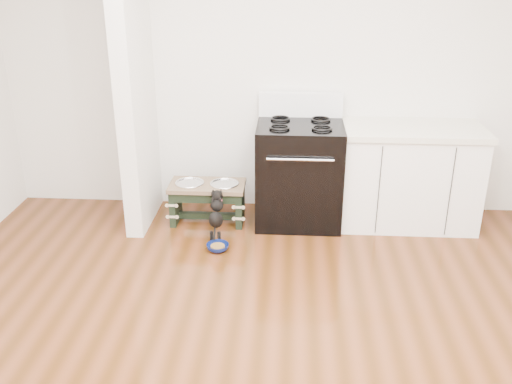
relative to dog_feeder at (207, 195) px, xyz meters
name	(u,v)px	position (x,y,z in m)	size (l,w,h in m)	color
ground	(256,377)	(0.58, -2.07, -0.27)	(5.00, 5.00, 0.00)	#43230C
room_shell	(256,108)	(0.58, -2.07, 1.35)	(5.00, 5.00, 5.00)	silver
partition_wall	(134,75)	(-0.60, 0.03, 1.08)	(0.15, 0.80, 2.70)	silver
oven_range	(299,172)	(0.83, 0.09, 0.21)	(0.76, 0.69, 1.14)	black
cabinet_run	(408,176)	(1.81, 0.11, 0.19)	(1.24, 0.64, 0.91)	white
dog_feeder	(207,195)	(0.00, 0.00, 0.00)	(0.68, 0.37, 0.39)	black
puppy	(216,214)	(0.12, -0.31, -0.04)	(0.12, 0.35, 0.42)	black
floor_bowl	(218,247)	(0.16, -0.55, -0.24)	(0.24, 0.24, 0.06)	#0B1750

